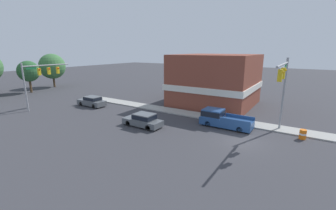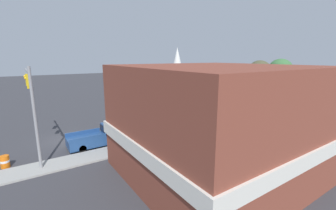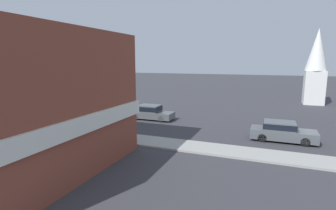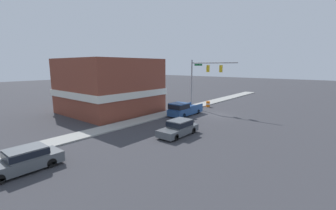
{
  "view_description": "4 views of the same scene",
  "coord_description": "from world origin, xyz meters",
  "px_view_note": "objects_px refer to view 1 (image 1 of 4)",
  "views": [
    {
      "loc": [
        -20.72,
        -4.86,
        8.6
      ],
      "look_at": [
        0.29,
        8.57,
        2.43
      ],
      "focal_mm": 24.0,
      "sensor_mm": 36.0,
      "label": 1
    },
    {
      "loc": [
        24.29,
        -3.24,
        8.39
      ],
      "look_at": [
        1.34,
        12.0,
        2.54
      ],
      "focal_mm": 24.0,
      "sensor_mm": 36.0,
      "label": 2
    },
    {
      "loc": [
        23.29,
        22.47,
        6.21
      ],
      "look_at": [
        -1.03,
        12.92,
        1.79
      ],
      "focal_mm": 28.0,
      "sensor_mm": 36.0,
      "label": 3
    },
    {
      "loc": [
        -14.59,
        28.19,
        6.92
      ],
      "look_at": [
        0.9,
        9.38,
        2.61
      ],
      "focal_mm": 24.0,
      "sensor_mm": 36.0,
      "label": 4
    }
  ],
  "objects_px": {
    "car_oncoming": "(92,101)",
    "pickup_truck_parked": "(221,119)",
    "car_lead": "(143,120)",
    "construction_barrel": "(303,134)"
  },
  "relations": [
    {
      "from": "construction_barrel",
      "to": "car_lead",
      "type": "bearing_deg",
      "value": 109.42
    },
    {
      "from": "pickup_truck_parked",
      "to": "construction_barrel",
      "type": "distance_m",
      "value": 8.13
    },
    {
      "from": "pickup_truck_parked",
      "to": "construction_barrel",
      "type": "bearing_deg",
      "value": -85.34
    },
    {
      "from": "car_lead",
      "to": "construction_barrel",
      "type": "distance_m",
      "value": 16.55
    },
    {
      "from": "car_oncoming",
      "to": "pickup_truck_parked",
      "type": "distance_m",
      "value": 20.36
    },
    {
      "from": "car_oncoming",
      "to": "pickup_truck_parked",
      "type": "xyz_separation_m",
      "value": [
        1.61,
        -20.3,
        0.13
      ]
    },
    {
      "from": "car_lead",
      "to": "pickup_truck_parked",
      "type": "relative_size",
      "value": 0.81
    },
    {
      "from": "car_lead",
      "to": "pickup_truck_parked",
      "type": "distance_m",
      "value": 8.94
    },
    {
      "from": "construction_barrel",
      "to": "car_oncoming",
      "type": "bearing_deg",
      "value": 94.58
    },
    {
      "from": "car_oncoming",
      "to": "pickup_truck_parked",
      "type": "relative_size",
      "value": 0.84
    }
  ]
}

